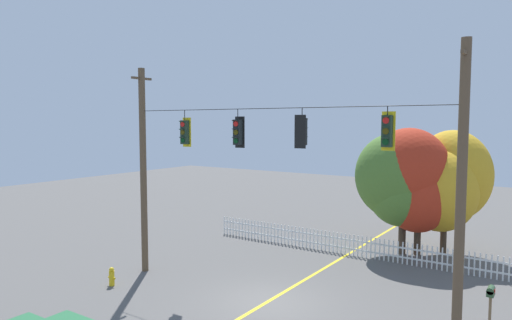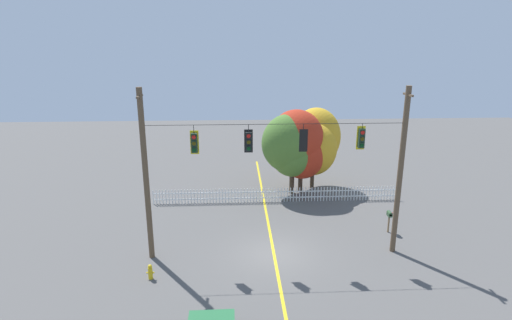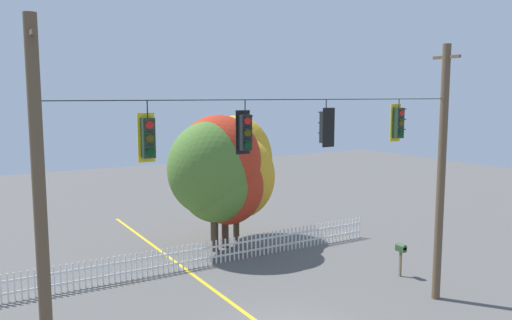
{
  "view_description": "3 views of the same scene",
  "coord_description": "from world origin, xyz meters",
  "px_view_note": "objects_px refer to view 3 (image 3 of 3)",
  "views": [
    {
      "loc": [
        9.13,
        -14.27,
        6.71
      ],
      "look_at": [
        -0.96,
        0.65,
        5.26
      ],
      "focal_mm": 32.62,
      "sensor_mm": 36.0,
      "label": 1
    },
    {
      "loc": [
        -2.0,
        -19.97,
        11.17
      ],
      "look_at": [
        -0.95,
        0.6,
        5.2
      ],
      "focal_mm": 28.65,
      "sensor_mm": 36.0,
      "label": 2
    },
    {
      "loc": [
        -8.2,
        -12.08,
        7.35
      ],
      "look_at": [
        -0.35,
        1.12,
        5.41
      ],
      "focal_mm": 36.11,
      "sensor_mm": 36.0,
      "label": 3
    }
  ],
  "objects_px": {
    "traffic_signal_northbound_secondary": "(326,127)",
    "autumn_oak_far_east": "(237,168)",
    "autumn_maple_mid": "(224,171)",
    "roadside_mailbox": "(401,250)",
    "autumn_maple_near_fence": "(213,175)",
    "traffic_signal_northbound_primary": "(148,138)",
    "traffic_signal_southbound_primary": "(398,123)",
    "traffic_signal_eastbound_side": "(245,132)"
  },
  "relations": [
    {
      "from": "traffic_signal_northbound_secondary",
      "to": "autumn_oak_far_east",
      "type": "xyz_separation_m",
      "value": [
        2.64,
        10.4,
        -2.71
      ]
    },
    {
      "from": "autumn_maple_mid",
      "to": "roadside_mailbox",
      "type": "distance_m",
      "value": 8.71
    },
    {
      "from": "autumn_maple_near_fence",
      "to": "autumn_oak_far_east",
      "type": "relative_size",
      "value": 0.98
    },
    {
      "from": "traffic_signal_northbound_primary",
      "to": "autumn_maple_mid",
      "type": "bearing_deg",
      "value": 53.7
    },
    {
      "from": "traffic_signal_northbound_primary",
      "to": "autumn_oak_far_east",
      "type": "xyz_separation_m",
      "value": [
        8.12,
        10.38,
        -2.62
      ]
    },
    {
      "from": "traffic_signal_northbound_secondary",
      "to": "traffic_signal_northbound_primary",
      "type": "bearing_deg",
      "value": 179.8
    },
    {
      "from": "traffic_signal_northbound_secondary",
      "to": "autumn_oak_far_east",
      "type": "distance_m",
      "value": 11.07
    },
    {
      "from": "traffic_signal_southbound_primary",
      "to": "autumn_maple_near_fence",
      "type": "bearing_deg",
      "value": 105.0
    },
    {
      "from": "traffic_signal_northbound_secondary",
      "to": "autumn_maple_near_fence",
      "type": "bearing_deg",
      "value": 86.19
    },
    {
      "from": "autumn_maple_mid",
      "to": "autumn_oak_far_east",
      "type": "distance_m",
      "value": 1.72
    },
    {
      "from": "autumn_maple_near_fence",
      "to": "autumn_oak_far_east",
      "type": "distance_m",
      "value": 2.49
    },
    {
      "from": "traffic_signal_northbound_secondary",
      "to": "autumn_maple_mid",
      "type": "xyz_separation_m",
      "value": [
        1.33,
        9.29,
        -2.61
      ]
    },
    {
      "from": "traffic_signal_northbound_secondary",
      "to": "autumn_maple_mid",
      "type": "bearing_deg",
      "value": 81.86
    },
    {
      "from": "autumn_maple_mid",
      "to": "traffic_signal_eastbound_side",
      "type": "bearing_deg",
      "value": -113.8
    },
    {
      "from": "traffic_signal_northbound_primary",
      "to": "traffic_signal_southbound_primary",
      "type": "height_order",
      "value": "same"
    },
    {
      "from": "traffic_signal_northbound_secondary",
      "to": "autumn_maple_near_fence",
      "type": "xyz_separation_m",
      "value": [
        0.6,
        8.98,
        -2.71
      ]
    },
    {
      "from": "traffic_signal_southbound_primary",
      "to": "roadside_mailbox",
      "type": "xyz_separation_m",
      "value": [
        2.8,
        2.3,
        -5.34
      ]
    },
    {
      "from": "traffic_signal_northbound_primary",
      "to": "autumn_maple_mid",
      "type": "xyz_separation_m",
      "value": [
        6.81,
        9.27,
        -2.52
      ]
    },
    {
      "from": "autumn_maple_mid",
      "to": "autumn_oak_far_east",
      "type": "relative_size",
      "value": 1.02
    },
    {
      "from": "traffic_signal_eastbound_side",
      "to": "traffic_signal_northbound_secondary",
      "type": "relative_size",
      "value": 1.05
    },
    {
      "from": "traffic_signal_northbound_primary",
      "to": "traffic_signal_northbound_secondary",
      "type": "bearing_deg",
      "value": -0.2
    },
    {
      "from": "autumn_maple_near_fence",
      "to": "roadside_mailbox",
      "type": "distance_m",
      "value": 8.84
    },
    {
      "from": "traffic_signal_eastbound_side",
      "to": "autumn_maple_mid",
      "type": "bearing_deg",
      "value": 66.2
    },
    {
      "from": "traffic_signal_southbound_primary",
      "to": "autumn_maple_mid",
      "type": "relative_size",
      "value": 0.22
    },
    {
      "from": "traffic_signal_eastbound_side",
      "to": "traffic_signal_northbound_secondary",
      "type": "distance_m",
      "value": 2.76
    },
    {
      "from": "traffic_signal_southbound_primary",
      "to": "autumn_oak_far_east",
      "type": "height_order",
      "value": "traffic_signal_southbound_primary"
    },
    {
      "from": "traffic_signal_northbound_secondary",
      "to": "autumn_maple_mid",
      "type": "relative_size",
      "value": 0.22
    },
    {
      "from": "traffic_signal_northbound_secondary",
      "to": "traffic_signal_southbound_primary",
      "type": "distance_m",
      "value": 3.0
    },
    {
      "from": "traffic_signal_eastbound_side",
      "to": "autumn_maple_mid",
      "type": "xyz_separation_m",
      "value": [
        4.09,
        9.27,
        -2.55
      ]
    },
    {
      "from": "traffic_signal_southbound_primary",
      "to": "autumn_maple_near_fence",
      "type": "xyz_separation_m",
      "value": [
        -2.4,
        8.96,
        -2.76
      ]
    },
    {
      "from": "traffic_signal_eastbound_side",
      "to": "autumn_maple_near_fence",
      "type": "relative_size",
      "value": 0.24
    },
    {
      "from": "autumn_maple_near_fence",
      "to": "roadside_mailbox",
      "type": "height_order",
      "value": "autumn_maple_near_fence"
    },
    {
      "from": "autumn_oak_far_east",
      "to": "traffic_signal_southbound_primary",
      "type": "bearing_deg",
      "value": -88.03
    },
    {
      "from": "traffic_signal_southbound_primary",
      "to": "autumn_maple_near_fence",
      "type": "relative_size",
      "value": 0.22
    },
    {
      "from": "autumn_maple_near_fence",
      "to": "traffic_signal_eastbound_side",
      "type": "bearing_deg",
      "value": -110.55
    },
    {
      "from": "traffic_signal_eastbound_side",
      "to": "traffic_signal_southbound_primary",
      "type": "relative_size",
      "value": 1.06
    },
    {
      "from": "autumn_oak_far_east",
      "to": "roadside_mailbox",
      "type": "relative_size",
      "value": 4.65
    },
    {
      "from": "roadside_mailbox",
      "to": "traffic_signal_southbound_primary",
      "type": "bearing_deg",
      "value": -140.67
    },
    {
      "from": "traffic_signal_southbound_primary",
      "to": "autumn_maple_mid",
      "type": "height_order",
      "value": "traffic_signal_southbound_primary"
    },
    {
      "from": "traffic_signal_northbound_secondary",
      "to": "autumn_oak_far_east",
      "type": "height_order",
      "value": "traffic_signal_northbound_secondary"
    },
    {
      "from": "traffic_signal_eastbound_side",
      "to": "traffic_signal_southbound_primary",
      "type": "distance_m",
      "value": 5.76
    },
    {
      "from": "autumn_maple_near_fence",
      "to": "autumn_maple_mid",
      "type": "xyz_separation_m",
      "value": [
        0.73,
        0.31,
        0.11
      ]
    }
  ]
}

